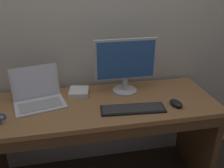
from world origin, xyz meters
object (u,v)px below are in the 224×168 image
object	(u,v)px
laptop_silver	(38,97)
computer_mouse	(176,103)
external_monitor	(126,65)
wired_keyboard	(133,109)
external_drive_box	(79,92)

from	to	relation	value
laptop_silver	computer_mouse	distance (m)	0.97
laptop_silver	external_monitor	xyz separation A→B (m)	(0.64, 0.06, 0.17)
wired_keyboard	computer_mouse	size ratio (longest dim) A/B	3.87
laptop_silver	wired_keyboard	size ratio (longest dim) A/B	0.87
computer_mouse	external_monitor	bearing A→B (deg)	121.27
external_monitor	wired_keyboard	world-z (taller)	external_monitor
computer_mouse	external_drive_box	size ratio (longest dim) A/B	0.75
external_monitor	computer_mouse	distance (m)	0.46
external_monitor	external_drive_box	world-z (taller)	external_monitor
computer_mouse	external_drive_box	xyz separation A→B (m)	(-0.65, 0.31, -0.00)
laptop_silver	wired_keyboard	bearing A→B (deg)	-19.32
computer_mouse	external_drive_box	bearing A→B (deg)	139.51
laptop_silver	external_drive_box	world-z (taller)	laptop_silver
external_monitor	external_drive_box	size ratio (longest dim) A/B	3.03
external_drive_box	computer_mouse	bearing A→B (deg)	-25.20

